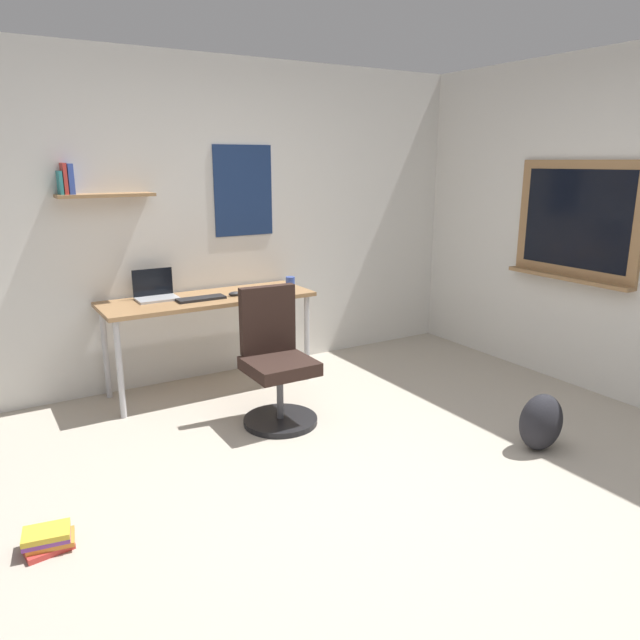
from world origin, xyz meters
The scene contains 10 objects.
ground_plane centered at (0.00, 0.00, 0.00)m, with size 5.20×5.20×0.00m, color #ADA393.
wall_back centered at (0.00, 2.45, 1.30)m, with size 5.00×0.30×2.60m.
desk centered at (-0.18, 2.08, 0.68)m, with size 1.65×0.57×0.76m.
office_chair centered at (-0.02, 1.25, 0.41)m, with size 0.52×0.52×0.95m.
laptop centered at (-0.55, 2.22, 0.81)m, with size 0.31×0.21×0.23m.
keyboard centered at (-0.26, 2.01, 0.77)m, with size 0.37×0.13×0.02m, color black.
computer_mouse centered at (0.02, 2.01, 0.78)m, with size 0.10×0.06×0.03m, color #262628.
coffee_mug centered at (0.54, 2.06, 0.80)m, with size 0.08×0.08×0.09m, color #334CA5.
backpack centered at (1.22, -0.02, 0.18)m, with size 0.32×0.22×0.37m, color #232328.
book_stack_on_floor centered at (-1.63, 0.49, 0.05)m, with size 0.25×0.19×0.10m.
Camera 1 is at (-1.80, -2.30, 1.79)m, focal length 33.67 mm.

